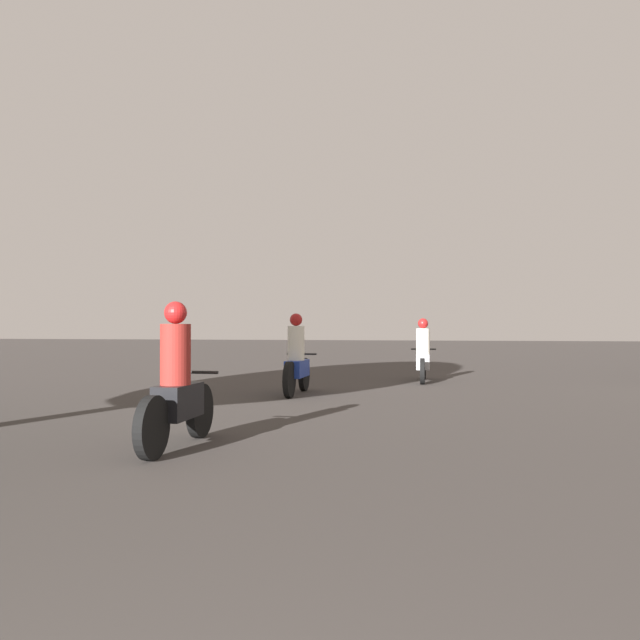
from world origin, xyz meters
name	(u,v)px	position (x,y,z in m)	size (l,w,h in m)	color
motorcycle_black	(177,389)	(-2.23, 6.54, 0.63)	(0.60, 1.88, 1.57)	black
motorcycle_blue	(297,362)	(-2.14, 11.93, 0.62)	(0.60, 1.95, 1.55)	black
motorcycle_silver	(423,356)	(0.19, 15.17, 0.60)	(0.60, 2.00, 1.50)	black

